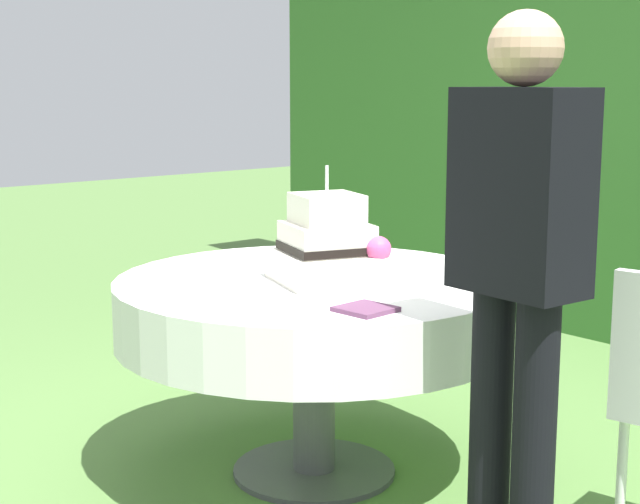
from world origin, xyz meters
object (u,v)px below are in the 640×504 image
at_px(serving_plate_left, 239,297).
at_px(serving_plate_right, 278,301).
at_px(napkin_stack, 365,309).
at_px(standing_person, 518,263).
at_px(cake_table, 314,310).
at_px(wedding_cake, 328,247).
at_px(serving_plate_far, 249,266).
at_px(serving_plate_near, 480,278).

xyz_separation_m(serving_plate_left, serving_plate_right, (0.12, 0.06, 0.00)).
distance_m(serving_plate_right, napkin_stack, 0.29).
distance_m(serving_plate_right, standing_person, 0.80).
bearing_deg(serving_plate_right, cake_table, 123.26).
relative_size(cake_table, wedding_cake, 3.28).
height_order(serving_plate_far, serving_plate_right, same).
bearing_deg(standing_person, serving_plate_far, 178.73).
height_order(serving_plate_left, serving_plate_right, same).
bearing_deg(serving_plate_right, serving_plate_far, 152.28).
relative_size(cake_table, serving_plate_far, 13.44).
bearing_deg(standing_person, cake_table, 175.11).
relative_size(serving_plate_near, standing_person, 0.07).
xyz_separation_m(wedding_cake, napkin_stack, (0.41, -0.20, -0.12)).
relative_size(serving_plate_near, napkin_stack, 0.78).
relative_size(cake_table, standing_person, 0.88).
bearing_deg(serving_plate_far, serving_plate_near, 34.23).
relative_size(serving_plate_left, napkin_stack, 0.65).
bearing_deg(serving_plate_right, napkin_stack, 26.83).
distance_m(serving_plate_left, napkin_stack, 0.43).
relative_size(wedding_cake, standing_person, 0.27).
xyz_separation_m(cake_table, serving_plate_near, (0.40, 0.43, 0.12)).
height_order(wedding_cake, serving_plate_left, wedding_cake).
xyz_separation_m(cake_table, wedding_cake, (0.07, 0.00, 0.24)).
bearing_deg(napkin_stack, serving_plate_right, -153.17).
bearing_deg(serving_plate_left, wedding_cake, 93.11).
bearing_deg(napkin_stack, wedding_cake, 153.74).
xyz_separation_m(napkin_stack, standing_person, (0.47, 0.12, 0.19)).
distance_m(serving_plate_far, serving_plate_left, 0.53).
distance_m(wedding_cake, serving_plate_right, 0.38).
distance_m(serving_plate_near, serving_plate_right, 0.78).
relative_size(cake_table, serving_plate_near, 11.83).
distance_m(serving_plate_left, standing_person, 0.93).
height_order(serving_plate_right, standing_person, standing_person).
distance_m(wedding_cake, serving_plate_far, 0.41).
xyz_separation_m(serving_plate_right, standing_person, (0.74, 0.25, 0.20)).
relative_size(serving_plate_far, serving_plate_right, 0.83).
distance_m(serving_plate_near, standing_person, 0.78).
relative_size(wedding_cake, serving_plate_left, 4.28).
bearing_deg(serving_plate_right, serving_plate_near, 76.93).
relative_size(cake_table, serving_plate_right, 11.20).
height_order(serving_plate_near, serving_plate_right, same).
distance_m(cake_table, napkin_stack, 0.53).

